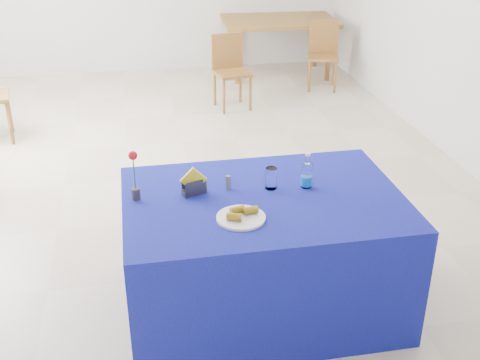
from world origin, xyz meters
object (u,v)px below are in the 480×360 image
oak_table (279,25)px  chair_bg_left (230,66)px  plate (241,218)px  water_bottle (307,176)px  chair_bg_right (323,50)px  blue_table (263,253)px

oak_table → chair_bg_left: (-0.87, -1.16, -0.19)m
plate → water_bottle: size_ratio=1.23×
chair_bg_left → chair_bg_right: 1.38m
water_bottle → oak_table: size_ratio=0.14×
chair_bg_left → chair_bg_right: bearing=11.5°
chair_bg_left → chair_bg_right: size_ratio=1.01×
oak_table → chair_bg_left: bearing=-126.7°
oak_table → chair_bg_right: (0.42, -0.65, -0.20)m
plate → oak_table: bearing=73.8°
blue_table → chair_bg_right: chair_bg_right is taller
chair_bg_left → oak_table: bearing=43.0°
blue_table → chair_bg_left: size_ratio=1.90×
water_bottle → plate: bearing=-146.0°
water_bottle → chair_bg_right: size_ratio=0.26×
water_bottle → chair_bg_right: (1.45, 4.15, -0.35)m
plate → chair_bg_left: size_ratio=0.32×
chair_bg_left → chair_bg_right: chair_bg_left is taller
plate → oak_table: plate is taller
plate → blue_table: plate is taller
oak_table → blue_table: bearing=-105.0°
chair_bg_right → oak_table: bearing=138.9°
water_bottle → oak_table: (1.04, 4.80, -0.15)m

